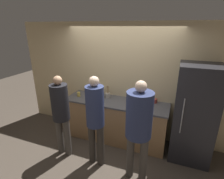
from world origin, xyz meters
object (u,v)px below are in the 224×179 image
at_px(person_right, 139,122).
at_px(cup_red, 155,101).
at_px(cup_yellow, 79,94).
at_px(refrigerator, 194,114).
at_px(person_center, 95,116).
at_px(person_left, 61,111).
at_px(bottle_amber, 147,108).
at_px(fruit_bowl, 96,95).
at_px(utensil_crock, 108,95).

height_order(person_right, cup_red, person_right).
bearing_deg(cup_yellow, refrigerator, 0.54).
bearing_deg(person_center, person_left, 179.59).
relative_size(bottle_amber, cup_red, 2.00).
bearing_deg(refrigerator, cup_red, 162.39).
bearing_deg(bottle_amber, person_left, -157.67).
distance_m(fruit_bowl, cup_yellow, 0.42).
bearing_deg(utensil_crock, person_center, -80.19).
bearing_deg(cup_red, cup_yellow, -171.19).
distance_m(person_left, person_right, 1.53).
xyz_separation_m(person_left, fruit_bowl, (0.30, 0.94, 0.01)).
height_order(bottle_amber, cup_yellow, bottle_amber).
xyz_separation_m(cup_yellow, cup_red, (1.72, 0.27, -0.01)).
bearing_deg(bottle_amber, refrigerator, 14.58).
bearing_deg(cup_red, bottle_amber, -99.85).
distance_m(refrigerator, bottle_amber, 0.88).
xyz_separation_m(utensil_crock, cup_yellow, (-0.67, -0.16, -0.01)).
bearing_deg(bottle_amber, cup_yellow, 173.16).
relative_size(refrigerator, utensil_crock, 6.59).
relative_size(person_center, bottle_amber, 9.13).
relative_size(refrigerator, bottle_amber, 9.92).
height_order(person_right, fruit_bowl, person_right).
distance_m(person_right, cup_yellow, 1.86).
height_order(fruit_bowl, cup_red, fruit_bowl).
relative_size(person_left, person_right, 0.94).
xyz_separation_m(refrigerator, person_left, (-2.38, -0.85, 0.04)).
relative_size(person_left, bottle_amber, 8.76).
relative_size(fruit_bowl, bottle_amber, 1.90).
bearing_deg(utensil_crock, refrigerator, -4.32).
bearing_deg(refrigerator, fruit_bowl, 177.45).
xyz_separation_m(person_center, cup_red, (0.87, 1.10, -0.03)).
bearing_deg(person_center, fruit_bowl, 114.93).
height_order(refrigerator, utensil_crock, refrigerator).
bearing_deg(fruit_bowl, utensil_crock, 9.33).
xyz_separation_m(refrigerator, cup_red, (-0.77, 0.24, 0.05)).
bearing_deg(person_left, person_right, -2.62).
height_order(person_center, utensil_crock, person_center).
bearing_deg(refrigerator, utensil_crock, 175.68).
bearing_deg(person_left, person_center, -0.41).
relative_size(person_right, fruit_bowl, 4.89).
xyz_separation_m(utensil_crock, bottle_amber, (0.97, -0.36, 0.01)).
relative_size(fruit_bowl, cup_yellow, 3.55).
bearing_deg(fruit_bowl, cup_red, 6.53).
bearing_deg(utensil_crock, fruit_bowl, -170.67).
height_order(person_center, fruit_bowl, person_center).
distance_m(refrigerator, person_left, 2.52).
xyz_separation_m(person_left, person_right, (1.52, -0.07, 0.12)).
xyz_separation_m(bottle_amber, cup_red, (0.08, 0.46, -0.03)).
xyz_separation_m(person_left, cup_yellow, (-0.11, 0.82, 0.02)).
height_order(person_left, cup_red, person_left).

